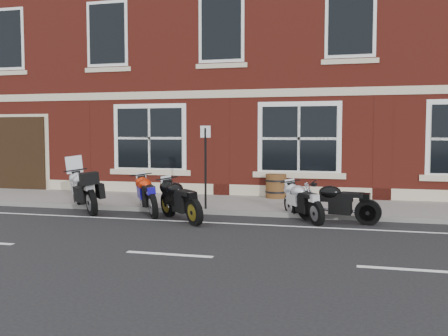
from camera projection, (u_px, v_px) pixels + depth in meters
The scene contains 11 objects.
ground at pixel (214, 224), 11.69m from camera, with size 80.00×80.00×0.00m, color black.
sidewalk at pixel (242, 204), 14.59m from camera, with size 30.00×3.00×0.12m, color slate.
kerb at pixel (229, 213), 13.06m from camera, with size 30.00×0.16×0.12m, color slate.
pub_building at pixel (279, 43), 21.43m from camera, with size 24.00×12.00×12.00m, color maroon.
moto_touring_silver at pixel (85, 189), 13.64m from camera, with size 1.66×1.77×1.50m.
moto_sport_red at pixel (149, 194), 13.17m from camera, with size 1.25×1.82×0.94m.
moto_sport_black at pixel (181, 199), 12.14m from camera, with size 1.57×1.56×0.94m.
moto_sport_silver at pixel (304, 201), 12.17m from camera, with size 1.13×1.67×0.86m.
moto_naked_black at pixel (337, 201), 11.88m from camera, with size 1.97×0.49×0.89m.
barrel_planter at pixel (276, 186), 15.54m from camera, with size 0.67×0.67×0.74m.
parking_sign at pixel (205, 161), 13.26m from camera, with size 0.31×0.11×2.21m.
Camera 1 is at (3.08, -11.16, 2.14)m, focal length 40.00 mm.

